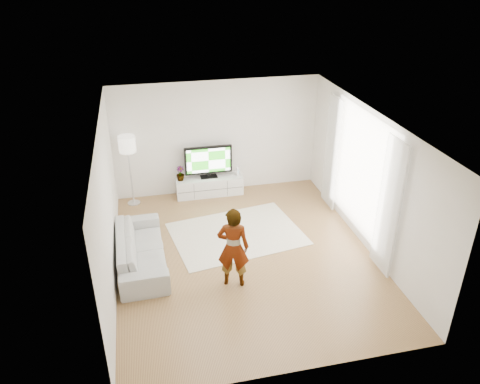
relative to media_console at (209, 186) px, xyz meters
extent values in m
plane|color=#AA854C|center=(0.26, -2.76, -0.23)|extent=(6.00, 6.00, 0.00)
plane|color=white|center=(0.26, -2.76, 2.57)|extent=(6.00, 6.00, 0.00)
cube|color=silver|center=(-2.24, -2.76, 1.17)|extent=(0.02, 6.00, 2.80)
cube|color=silver|center=(2.76, -2.76, 1.17)|extent=(0.02, 6.00, 2.80)
cube|color=silver|center=(0.26, 0.24, 1.17)|extent=(5.00, 0.02, 2.80)
cube|color=silver|center=(0.26, -5.76, 1.17)|extent=(5.00, 0.02, 2.80)
cube|color=white|center=(2.74, -2.46, 1.22)|extent=(0.01, 2.60, 2.50)
cube|color=white|center=(2.66, -3.76, 1.12)|extent=(0.04, 0.70, 2.60)
cube|color=white|center=(2.66, -1.16, 1.12)|extent=(0.04, 0.70, 2.60)
cube|color=silver|center=(0.00, 0.00, 0.00)|extent=(1.65, 0.46, 0.46)
cube|color=black|center=(0.00, -0.23, 0.00)|extent=(1.60, 0.00, 0.01)
cube|color=black|center=(-0.41, -0.23, 0.00)|extent=(0.01, 0.00, 0.41)
cube|color=black|center=(0.41, -0.23, 0.00)|extent=(0.01, 0.00, 0.41)
cube|color=black|center=(0.00, 0.03, 0.24)|extent=(0.41, 0.23, 0.02)
cube|color=black|center=(0.00, 0.03, 0.29)|extent=(0.08, 0.05, 0.08)
cube|color=black|center=(0.00, 0.03, 0.69)|extent=(1.16, 0.06, 0.70)
cube|color=#279B19|center=(0.00, -0.01, 0.69)|extent=(1.06, 0.01, 0.60)
cube|color=white|center=(0.72, 0.00, 0.34)|extent=(0.07, 0.16, 0.21)
cube|color=#4CB2FF|center=(0.72, -0.08, 0.36)|extent=(0.01, 0.00, 0.12)
imported|color=#3F7238|center=(-0.70, 0.00, 0.41)|extent=(0.25, 0.25, 0.36)
cube|color=#F1EACD|center=(0.27, -1.96, -0.22)|extent=(2.96, 2.34, 0.01)
imported|color=#334772|center=(-0.15, -3.59, 0.56)|extent=(0.65, 0.52, 1.56)
imported|color=#A5A6A1|center=(-1.75, -2.59, 0.10)|extent=(0.93, 2.27, 0.66)
cylinder|color=silver|center=(-1.86, -0.06, -0.22)|extent=(0.30, 0.30, 0.02)
cylinder|color=silver|center=(-1.86, -0.06, 0.45)|extent=(0.04, 0.04, 1.32)
cylinder|color=white|center=(-1.86, -0.06, 1.30)|extent=(0.38, 0.38, 0.37)
camera|label=1|loc=(-1.53, -10.29, 5.21)|focal=35.00mm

